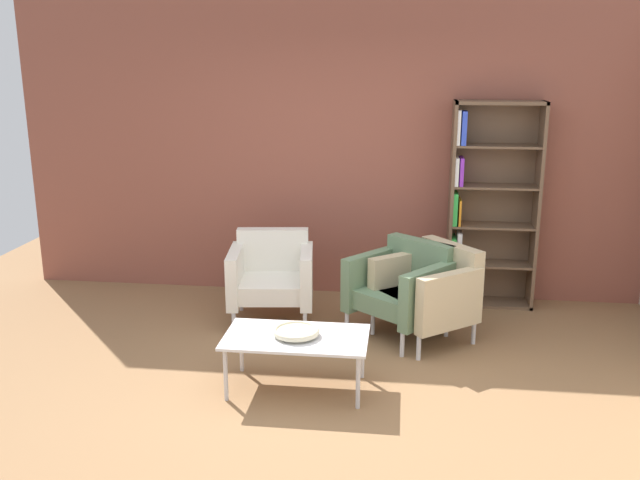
% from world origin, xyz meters
% --- Properties ---
extents(ground_plane, '(8.32, 8.32, 0.00)m').
position_xyz_m(ground_plane, '(0.00, 0.00, 0.00)').
color(ground_plane, olive).
extents(brick_back_panel, '(6.40, 0.12, 2.90)m').
position_xyz_m(brick_back_panel, '(0.00, 2.46, 1.45)').
color(brick_back_panel, brown).
rests_on(brick_back_panel, ground_plane).
extents(bookshelf_tall, '(0.80, 0.30, 1.90)m').
position_xyz_m(bookshelf_tall, '(1.30, 2.26, 0.95)').
color(bookshelf_tall, brown).
rests_on(bookshelf_tall, ground_plane).
extents(coffee_table_low, '(1.00, 0.56, 0.40)m').
position_xyz_m(coffee_table_low, '(-0.17, 0.30, 0.37)').
color(coffee_table_low, silver).
rests_on(coffee_table_low, ground_plane).
extents(decorative_bowl, '(0.32, 0.32, 0.05)m').
position_xyz_m(decorative_bowl, '(-0.17, 0.30, 0.43)').
color(decorative_bowl, beige).
rests_on(decorative_bowl, coffee_table_low).
extents(armchair_near_window, '(0.79, 0.74, 0.78)m').
position_xyz_m(armchair_near_window, '(-0.59, 1.58, 0.41)').
color(armchair_near_window, white).
rests_on(armchair_near_window, ground_plane).
extents(armchair_spare_guest, '(0.95, 0.94, 0.78)m').
position_xyz_m(armchair_spare_guest, '(0.56, 1.40, 0.41)').
color(armchair_spare_guest, slate).
rests_on(armchair_spare_guest, ground_plane).
extents(armchair_by_bookshelf, '(0.94, 0.95, 0.78)m').
position_xyz_m(armchair_by_bookshelf, '(0.78, 1.34, 0.41)').
color(armchair_by_bookshelf, '#C6B289').
rests_on(armchair_by_bookshelf, ground_plane).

